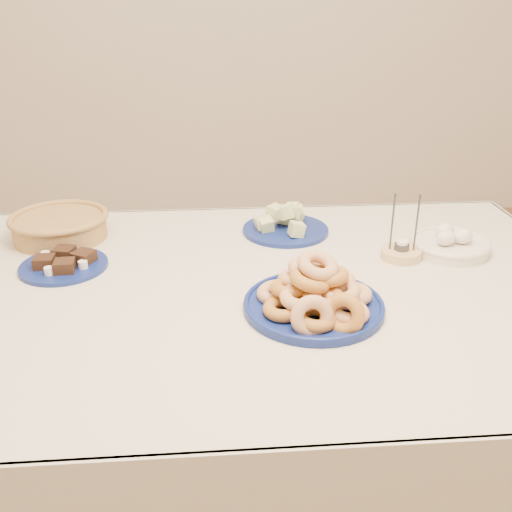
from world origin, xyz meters
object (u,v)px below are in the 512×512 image
at_px(melon_plate, 285,224).
at_px(donut_platter, 315,296).
at_px(brownie_plate, 64,264).
at_px(egg_bowl, 450,244).
at_px(dining_table, 254,323).
at_px(wicker_basket, 60,225).
at_px(candle_holder, 401,252).

bearing_deg(melon_plate, donut_platter, -89.12).
bearing_deg(brownie_plate, egg_bowl, 1.38).
relative_size(dining_table, brownie_plate, 6.04).
bearing_deg(brownie_plate, melon_plate, 18.84).
xyz_separation_m(wicker_basket, candle_holder, (0.93, -0.21, -0.02)).
bearing_deg(donut_platter, egg_bowl, 34.74).
relative_size(brownie_plate, egg_bowl, 1.02).
xyz_separation_m(brownie_plate, wicker_basket, (-0.05, 0.20, 0.03)).
height_order(donut_platter, egg_bowl, donut_platter).
relative_size(brownie_plate, candle_holder, 1.59).
distance_m(donut_platter, egg_bowl, 0.51).
xyz_separation_m(candle_holder, egg_bowl, (0.14, 0.03, 0.01)).
height_order(melon_plate, egg_bowl, melon_plate).
height_order(wicker_basket, candle_holder, candle_holder).
height_order(dining_table, wicker_basket, wicker_basket).
height_order(candle_holder, egg_bowl, candle_holder).
bearing_deg(egg_bowl, candle_holder, -167.35).
bearing_deg(dining_table, donut_platter, -47.55).
distance_m(dining_table, melon_plate, 0.38).
xyz_separation_m(melon_plate, brownie_plate, (-0.60, -0.20, -0.01)).
height_order(dining_table, candle_holder, candle_holder).
relative_size(melon_plate, candle_holder, 1.47).
distance_m(wicker_basket, egg_bowl, 1.09).
height_order(brownie_plate, wicker_basket, wicker_basket).
bearing_deg(dining_table, wicker_basket, 147.75).
height_order(brownie_plate, candle_holder, candle_holder).
bearing_deg(dining_table, egg_bowl, 16.13).
height_order(donut_platter, wicker_basket, donut_platter).
distance_m(melon_plate, brownie_plate, 0.63).
bearing_deg(egg_bowl, brownie_plate, -178.62).
xyz_separation_m(donut_platter, melon_plate, (-0.01, 0.47, -0.01)).
distance_m(donut_platter, wicker_basket, 0.81).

